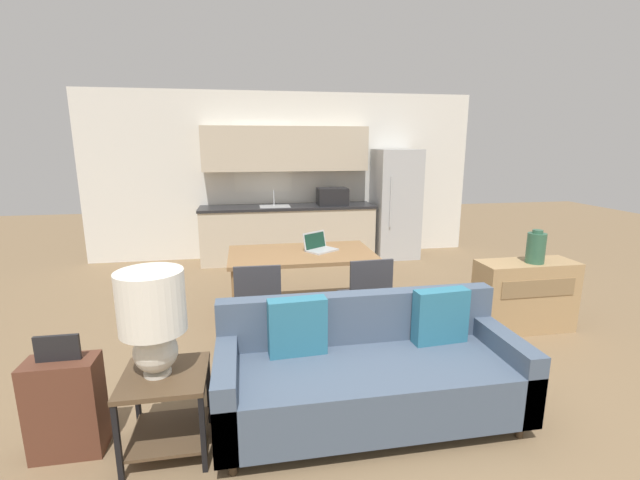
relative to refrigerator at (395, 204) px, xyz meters
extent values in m
plane|color=#7F6647|center=(-1.80, -4.23, -0.90)|extent=(20.00, 20.00, 0.00)
cube|color=silver|center=(-1.80, 0.40, 0.45)|extent=(6.40, 0.06, 2.70)
cube|color=white|center=(-2.16, 0.36, 0.77)|extent=(0.94, 0.01, 1.13)
cube|color=beige|center=(-1.80, 0.06, -0.47)|extent=(2.78, 0.62, 0.86)
cube|color=#232326|center=(-1.80, 0.06, -0.02)|extent=(2.81, 0.65, 0.04)
cube|color=#B2B5B7|center=(-2.01, 0.01, 0.01)|extent=(0.48, 0.36, 0.01)
cylinder|color=#B7BABC|center=(-2.01, 0.18, 0.12)|extent=(0.02, 0.02, 0.24)
cube|color=beige|center=(-1.80, 0.20, 0.90)|extent=(2.64, 0.34, 0.70)
cube|color=black|center=(-1.07, 0.01, 0.14)|extent=(0.48, 0.36, 0.28)
cube|color=#B7BABC|center=(0.00, 0.00, 0.00)|extent=(0.70, 0.70, 1.79)
cylinder|color=silver|center=(-0.21, -0.37, 0.09)|extent=(0.02, 0.02, 0.81)
cube|color=olive|center=(-1.90, -2.33, -0.19)|extent=(1.56, 0.92, 0.04)
cylinder|color=olive|center=(-2.62, -2.73, -0.55)|extent=(0.05, 0.05, 0.69)
cylinder|color=olive|center=(-1.18, -2.73, -0.55)|extent=(0.05, 0.05, 0.69)
cylinder|color=olive|center=(-2.62, -1.93, -0.55)|extent=(0.05, 0.05, 0.69)
cylinder|color=olive|center=(-1.18, -1.93, -0.55)|extent=(0.05, 0.05, 0.69)
cylinder|color=#3D2D1E|center=(-2.61, -4.59, -0.85)|extent=(0.05, 0.05, 0.10)
cylinder|color=#3D2D1E|center=(-0.77, -4.59, -0.85)|extent=(0.05, 0.05, 0.10)
cylinder|color=#3D2D1E|center=(-2.61, -3.95, -0.85)|extent=(0.05, 0.05, 0.10)
cylinder|color=#3D2D1E|center=(-0.77, -3.95, -0.85)|extent=(0.05, 0.05, 0.10)
cube|color=#47566B|center=(-1.69, -4.27, -0.62)|extent=(2.04, 0.80, 0.36)
cube|color=#47566B|center=(-1.69, -3.94, -0.43)|extent=(2.04, 0.14, 0.72)
cube|color=#47566B|center=(-2.64, -4.27, -0.55)|extent=(0.14, 0.80, 0.50)
cube|color=#47566B|center=(-0.74, -4.27, -0.55)|extent=(0.14, 0.80, 0.50)
cube|color=teal|center=(-2.16, -4.07, -0.24)|extent=(0.41, 0.14, 0.40)
cube|color=teal|center=(-1.12, -4.07, -0.24)|extent=(0.41, 0.15, 0.40)
cube|color=brown|center=(-3.00, -4.31, -0.39)|extent=(0.50, 0.50, 0.03)
cube|color=brown|center=(-3.00, -4.31, -0.78)|extent=(0.45, 0.45, 0.02)
cube|color=black|center=(-3.23, -4.54, -0.65)|extent=(0.03, 0.03, 0.49)
cube|color=black|center=(-2.77, -4.54, -0.65)|extent=(0.03, 0.03, 0.49)
cube|color=black|center=(-3.23, -4.08, -0.65)|extent=(0.03, 0.03, 0.49)
cube|color=black|center=(-2.77, -4.08, -0.65)|extent=(0.03, 0.03, 0.49)
cylinder|color=silver|center=(-3.04, -4.30, -0.37)|extent=(0.16, 0.16, 0.02)
sphere|color=silver|center=(-3.04, -4.30, -0.23)|extent=(0.26, 0.26, 0.26)
cylinder|color=white|center=(-3.04, -4.30, 0.09)|extent=(0.39, 0.39, 0.37)
cube|color=tan|center=(0.30, -3.07, -0.54)|extent=(0.99, 0.38, 0.72)
cube|color=olive|center=(0.30, -3.27, -0.39)|extent=(0.79, 0.01, 0.17)
cylinder|color=#336047|center=(0.34, -3.11, -0.03)|extent=(0.18, 0.18, 0.30)
cylinder|color=#336047|center=(0.34, -3.11, 0.14)|extent=(0.10, 0.10, 0.03)
cube|color=#38383D|center=(-1.40, -3.07, -0.45)|extent=(0.44, 0.44, 0.04)
cube|color=#38383D|center=(-1.39, -3.26, -0.23)|extent=(0.40, 0.05, 0.40)
cylinder|color=black|center=(-1.24, -2.89, -0.68)|extent=(0.03, 0.03, 0.43)
cylinder|color=black|center=(-1.58, -2.90, -0.68)|extent=(0.03, 0.03, 0.43)
cylinder|color=black|center=(-1.22, -3.23, -0.68)|extent=(0.03, 0.03, 0.43)
cylinder|color=black|center=(-1.56, -3.24, -0.68)|extent=(0.03, 0.03, 0.43)
cube|color=#38383D|center=(-2.40, -3.07, -0.45)|extent=(0.43, 0.43, 0.04)
cube|color=#38383D|center=(-2.40, -3.27, -0.23)|extent=(0.40, 0.04, 0.40)
cylinder|color=black|center=(-2.22, -2.91, -0.68)|extent=(0.03, 0.03, 0.43)
cylinder|color=black|center=(-2.56, -2.90, -0.68)|extent=(0.03, 0.03, 0.43)
cylinder|color=black|center=(-2.23, -3.25, -0.68)|extent=(0.03, 0.03, 0.43)
cylinder|color=black|center=(-2.57, -3.24, -0.68)|extent=(0.03, 0.03, 0.43)
cube|color=#B7BABC|center=(-1.67, -2.31, -0.16)|extent=(0.39, 0.36, 0.02)
cube|color=#B7BABC|center=(-1.74, -2.21, -0.07)|extent=(0.29, 0.22, 0.20)
cube|color=#143828|center=(-1.73, -2.22, -0.07)|extent=(0.26, 0.19, 0.17)
cube|color=brown|center=(-3.61, -4.23, -0.59)|extent=(0.41, 0.22, 0.62)
cube|color=black|center=(-3.61, -4.23, -0.19)|extent=(0.25, 0.02, 0.16)
camera|label=1|loc=(-2.49, -6.78, 0.98)|focal=24.00mm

